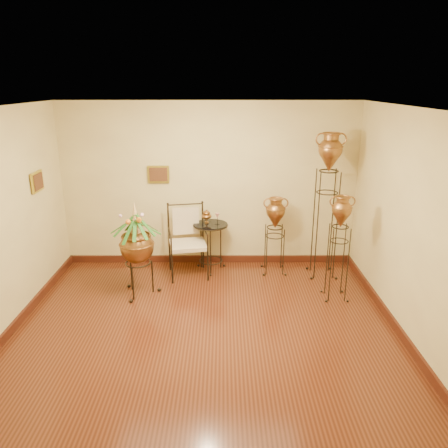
{
  "coord_description": "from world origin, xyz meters",
  "views": [
    {
      "loc": [
        0.24,
        -4.76,
        3.07
      ],
      "look_at": [
        0.25,
        1.3,
        1.1
      ],
      "focal_mm": 35.0,
      "sensor_mm": 36.0,
      "label": 1
    }
  ],
  "objects_px": {
    "armchair": "(188,242)",
    "side_table": "(211,246)",
    "planter_urn": "(137,243)",
    "amphora_tall": "(326,205)",
    "amphora_mid": "(339,247)"
  },
  "relations": [
    {
      "from": "planter_urn",
      "to": "armchair",
      "type": "height_order",
      "value": "planter_urn"
    },
    {
      "from": "amphora_mid",
      "to": "armchair",
      "type": "bearing_deg",
      "value": 160.65
    },
    {
      "from": "armchair",
      "to": "planter_urn",
      "type": "bearing_deg",
      "value": -146.98
    },
    {
      "from": "amphora_mid",
      "to": "side_table",
      "type": "xyz_separation_m",
      "value": [
        -1.88,
        1.02,
        -0.37
      ]
    },
    {
      "from": "armchair",
      "to": "side_table",
      "type": "relative_size",
      "value": 1.13
    },
    {
      "from": "armchair",
      "to": "side_table",
      "type": "xyz_separation_m",
      "value": [
        0.37,
        0.23,
        -0.16
      ]
    },
    {
      "from": "amphora_tall",
      "to": "armchair",
      "type": "height_order",
      "value": "amphora_tall"
    },
    {
      "from": "amphora_tall",
      "to": "amphora_mid",
      "type": "bearing_deg",
      "value": -88.38
    },
    {
      "from": "armchair",
      "to": "amphora_mid",
      "type": "bearing_deg",
      "value": -30.04
    },
    {
      "from": "amphora_tall",
      "to": "planter_urn",
      "type": "distance_m",
      "value": 3.03
    },
    {
      "from": "side_table",
      "to": "planter_urn",
      "type": "bearing_deg",
      "value": -139.78
    },
    {
      "from": "amphora_tall",
      "to": "amphora_mid",
      "type": "xyz_separation_m",
      "value": [
        0.02,
        -0.82,
        -0.41
      ]
    },
    {
      "from": "amphora_mid",
      "to": "armchair",
      "type": "distance_m",
      "value": 2.39
    },
    {
      "from": "amphora_tall",
      "to": "armchair",
      "type": "relative_size",
      "value": 2.02
    },
    {
      "from": "amphora_tall",
      "to": "armchair",
      "type": "xyz_separation_m",
      "value": [
        -2.22,
        -0.03,
        -0.62
      ]
    }
  ]
}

